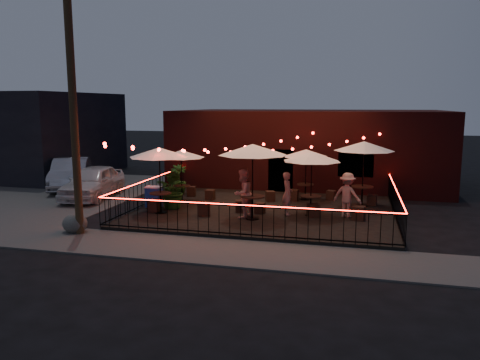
% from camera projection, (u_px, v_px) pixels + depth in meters
% --- Properties ---
extents(ground, '(110.00, 110.00, 0.00)m').
position_uv_depth(ground, '(254.00, 225.00, 16.90)').
color(ground, black).
rests_on(ground, ground).
extents(patio, '(10.00, 8.00, 0.15)m').
position_uv_depth(patio, '(264.00, 211.00, 18.80)').
color(patio, black).
rests_on(patio, ground).
extents(sidewalk, '(18.00, 2.50, 0.05)m').
position_uv_depth(sidewalk, '(230.00, 252.00, 13.78)').
color(sidewalk, '#484643').
rests_on(sidewalk, ground).
extents(parking_lot, '(11.00, 12.00, 0.02)m').
position_uv_depth(parking_lot, '(39.00, 191.00, 23.59)').
color(parking_lot, '#484643').
rests_on(parking_lot, ground).
extents(brick_building, '(14.00, 8.00, 4.00)m').
position_uv_depth(brick_building, '(310.00, 147.00, 25.91)').
color(brick_building, '#330E0E').
rests_on(brick_building, ground).
extents(background_building, '(12.00, 9.00, 5.00)m').
position_uv_depth(background_building, '(5.00, 134.00, 29.41)').
color(background_building, black).
rests_on(background_building, ground).
extents(utility_pole, '(0.26, 0.26, 8.00)m').
position_uv_depth(utility_pole, '(74.00, 115.00, 15.06)').
color(utility_pole, '#342815').
rests_on(utility_pole, ground).
extents(fence_front, '(10.00, 0.04, 1.04)m').
position_uv_depth(fence_front, '(241.00, 221.00, 14.88)').
color(fence_front, black).
rests_on(fence_front, patio).
extents(fence_left, '(0.04, 8.00, 1.04)m').
position_uv_depth(fence_left, '(149.00, 191.00, 19.90)').
color(fence_left, black).
rests_on(fence_left, patio).
extents(fence_right, '(0.04, 8.00, 1.04)m').
position_uv_depth(fence_right, '(396.00, 203.00, 17.51)').
color(fence_right, black).
rests_on(fence_right, patio).
extents(festoon_lights, '(10.02, 8.72, 1.32)m').
position_uv_depth(festoon_lights, '(238.00, 151.00, 18.36)').
color(festoon_lights, red).
rests_on(festoon_lights, ground).
extents(cafe_table_0, '(2.69, 2.69, 2.55)m').
position_uv_depth(cafe_table_0, '(159.00, 153.00, 17.82)').
color(cafe_table_0, black).
rests_on(cafe_table_0, patio).
extents(cafe_table_1, '(2.59, 2.59, 2.24)m').
position_uv_depth(cafe_table_1, '(181.00, 155.00, 20.06)').
color(cafe_table_1, black).
rests_on(cafe_table_1, patio).
extents(cafe_table_2, '(3.27, 3.27, 2.77)m').
position_uv_depth(cafe_table_2, '(253.00, 151.00, 16.84)').
color(cafe_table_2, black).
rests_on(cafe_table_2, patio).
extents(cafe_table_3, '(2.34, 2.34, 2.23)m').
position_uv_depth(cafe_table_3, '(306.00, 154.00, 20.43)').
color(cafe_table_3, black).
rests_on(cafe_table_3, patio).
extents(cafe_table_4, '(2.59, 2.59, 2.42)m').
position_uv_depth(cafe_table_4, '(312.00, 158.00, 17.45)').
color(cafe_table_4, black).
rests_on(cafe_table_4, patio).
extents(cafe_table_5, '(2.50, 2.50, 2.69)m').
position_uv_depth(cafe_table_5, '(364.00, 147.00, 19.00)').
color(cafe_table_5, black).
rests_on(cafe_table_5, patio).
extents(bistro_chair_0, '(0.41, 0.41, 0.48)m').
position_uv_depth(bistro_chair_0, '(154.00, 206.00, 18.38)').
color(bistro_chair_0, black).
rests_on(bistro_chair_0, patio).
extents(bistro_chair_1, '(0.56, 0.56, 0.52)m').
position_uv_depth(bistro_chair_1, '(204.00, 209.00, 17.70)').
color(bistro_chair_1, black).
rests_on(bistro_chair_1, patio).
extents(bistro_chair_2, '(0.45, 0.45, 0.45)m').
position_uv_depth(bistro_chair_2, '(191.00, 191.00, 21.49)').
color(bistro_chair_2, black).
rests_on(bistro_chair_2, patio).
extents(bistro_chair_3, '(0.39, 0.39, 0.44)m').
position_uv_depth(bistro_chair_3, '(210.00, 195.00, 20.68)').
color(bistro_chair_3, black).
rests_on(bistro_chair_3, patio).
extents(bistro_chair_4, '(0.48, 0.48, 0.46)m').
position_uv_depth(bistro_chair_4, '(240.00, 206.00, 18.34)').
color(bistro_chair_4, black).
rests_on(bistro_chair_4, patio).
extents(bistro_chair_5, '(0.41, 0.41, 0.41)m').
position_uv_depth(bistro_chair_5, '(260.00, 208.00, 18.11)').
color(bistro_chair_5, black).
rests_on(bistro_chair_5, patio).
extents(bistro_chair_6, '(0.49, 0.49, 0.44)m').
position_uv_depth(bistro_chair_6, '(270.00, 196.00, 20.37)').
color(bistro_chair_6, black).
rests_on(bistro_chair_6, patio).
extents(bistro_chair_7, '(0.44, 0.44, 0.49)m').
position_uv_depth(bistro_chair_7, '(293.00, 195.00, 20.48)').
color(bistro_chair_7, black).
rests_on(bistro_chair_7, patio).
extents(bistro_chair_8, '(0.53, 0.53, 0.47)m').
position_uv_depth(bistro_chair_8, '(313.00, 210.00, 17.55)').
color(bistro_chair_8, black).
rests_on(bistro_chair_8, patio).
extents(bistro_chair_9, '(0.50, 0.50, 0.51)m').
position_uv_depth(bistro_chair_9, '(359.00, 213.00, 17.07)').
color(bistro_chair_9, black).
rests_on(bistro_chair_9, patio).
extents(bistro_chair_10, '(0.43, 0.43, 0.42)m').
position_uv_depth(bistro_chair_10, '(331.00, 195.00, 20.64)').
color(bistro_chair_10, black).
rests_on(bistro_chair_10, patio).
extents(bistro_chair_11, '(0.43, 0.43, 0.44)m').
position_uv_depth(bistro_chair_11, '(372.00, 200.00, 19.51)').
color(bistro_chair_11, black).
rests_on(bistro_chair_11, patio).
extents(patron_a, '(0.57, 0.69, 1.63)m').
position_uv_depth(patron_a, '(287.00, 193.00, 17.83)').
color(patron_a, '#D3A993').
rests_on(patron_a, patio).
extents(patron_b, '(0.97, 1.08, 1.82)m').
position_uv_depth(patron_b, '(243.00, 194.00, 17.31)').
color(patron_b, tan).
rests_on(patron_b, patio).
extents(patron_c, '(1.23, 0.97, 1.67)m').
position_uv_depth(patron_c, '(347.00, 195.00, 17.42)').
color(patron_c, tan).
rests_on(patron_c, patio).
extents(potted_shrub_a, '(1.59, 1.48, 1.45)m').
position_uv_depth(potted_shrub_a, '(174.00, 191.00, 18.85)').
color(potted_shrub_a, '#183711').
rests_on(potted_shrub_a, patio).
extents(potted_shrub_b, '(0.75, 0.63, 1.29)m').
position_uv_depth(potted_shrub_b, '(172.00, 186.00, 20.49)').
color(potted_shrub_b, '#163F11').
rests_on(potted_shrub_b, patio).
extents(potted_shrub_c, '(0.94, 0.94, 1.37)m').
position_uv_depth(potted_shrub_c, '(178.00, 179.00, 22.00)').
color(potted_shrub_c, '#173B0D').
rests_on(potted_shrub_c, patio).
extents(cooler, '(0.65, 0.47, 0.86)m').
position_uv_depth(cooler, '(154.00, 197.00, 19.17)').
color(cooler, '#1A3DA3').
rests_on(cooler, patio).
extents(boulder, '(0.98, 0.87, 0.69)m').
position_uv_depth(boulder, '(75.00, 223.00, 15.82)').
color(boulder, '#44443F').
rests_on(boulder, ground).
extents(car_white, '(2.37, 4.66, 1.52)m').
position_uv_depth(car_white, '(93.00, 182.00, 21.71)').
color(car_white, silver).
rests_on(car_white, ground).
extents(car_silver, '(3.66, 5.06, 1.59)m').
position_uv_depth(car_silver, '(71.00, 174.00, 24.11)').
color(car_silver, gray).
rests_on(car_silver, ground).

